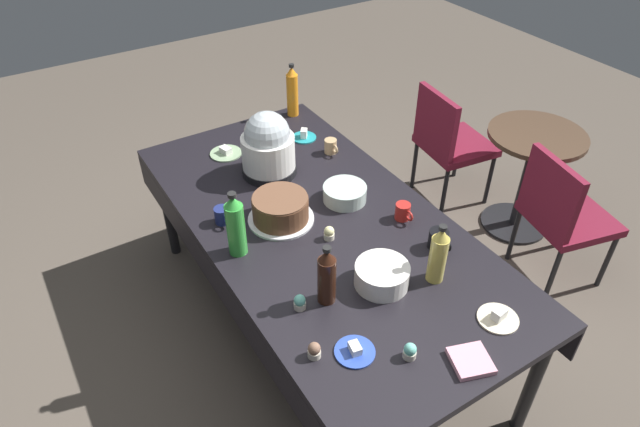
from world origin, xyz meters
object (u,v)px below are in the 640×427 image
object	(u,v)px
glass_salad_bowl	(345,193)
cupcake_vanilla	(314,350)
soda_bottle_cola	(327,276)
maroon_chair_right	(562,212)
ceramic_snack_bowl	(383,275)
coffee_mug_black	(439,240)
cupcake_cocoa	(410,351)
dessert_plate_teal	(304,136)
cupcake_mint	(329,233)
coffee_mug_tan	(331,146)
potluck_table	(320,231)
coffee_mug_red	(403,212)
soda_bottle_ginger_ale	(438,255)
soda_bottle_lime_soda	(236,225)
round_cafe_table	(530,164)
cupcake_lemon	(266,118)
frosted_layer_cake	(280,209)
dessert_plate_cobalt	(355,351)
dessert_plate_cream	(498,317)
soda_bottle_orange_juice	(292,92)
cupcake_rose	(300,302)
maroon_chair_left	(448,139)
dessert_plate_sage	(226,152)
cupcake_berry	(278,128)
slow_cooker	(268,146)
coffee_mug_navy	(222,216)

from	to	relation	value
glass_salad_bowl	cupcake_vanilla	distance (m)	0.98
soda_bottle_cola	maroon_chair_right	size ratio (longest dim) A/B	0.34
ceramic_snack_bowl	coffee_mug_black	world-z (taller)	ceramic_snack_bowl
glass_salad_bowl	cupcake_cocoa	bearing A→B (deg)	-19.98
dessert_plate_teal	cupcake_mint	size ratio (longest dim) A/B	2.14
coffee_mug_tan	maroon_chair_right	distance (m)	1.36
potluck_table	coffee_mug_red	world-z (taller)	coffee_mug_red
ceramic_snack_bowl	soda_bottle_ginger_ale	size ratio (longest dim) A/B	0.80
soda_bottle_lime_soda	round_cafe_table	bearing A→B (deg)	91.00
cupcake_lemon	frosted_layer_cake	bearing A→B (deg)	-23.20
dessert_plate_teal	dessert_plate_cobalt	world-z (taller)	dessert_plate_teal
dessert_plate_cream	soda_bottle_orange_juice	xyz separation A→B (m)	(-1.89, 0.15, 0.14)
soda_bottle_orange_juice	round_cafe_table	size ratio (longest dim) A/B	0.47
glass_salad_bowl	coffee_mug_red	world-z (taller)	coffee_mug_red
cupcake_rose	cupcake_lemon	size ratio (longest dim) A/B	1.00
glass_salad_bowl	soda_bottle_ginger_ale	world-z (taller)	soda_bottle_ginger_ale
dessert_plate_cobalt	maroon_chair_left	distance (m)	2.13
coffee_mug_red	maroon_chair_left	size ratio (longest dim) A/B	0.13
dessert_plate_sage	cupcake_mint	distance (m)	0.93
ceramic_snack_bowl	cupcake_berry	distance (m)	1.36
soda_bottle_orange_juice	coffee_mug_tan	bearing A→B (deg)	-4.79
cupcake_lemon	maroon_chair_left	bearing A→B (deg)	69.16
slow_cooker	cupcake_vanilla	distance (m)	1.24
ceramic_snack_bowl	coffee_mug_black	bearing A→B (deg)	98.09
slow_cooker	coffee_mug_tan	world-z (taller)	slow_cooker
soda_bottle_orange_juice	coffee_mug_red	world-z (taller)	soda_bottle_orange_juice
dessert_plate_cream	dessert_plate_sage	bearing A→B (deg)	-166.56
dessert_plate_cream	maroon_chair_left	xyz separation A→B (m)	(-1.45, 1.11, -0.27)
ceramic_snack_bowl	dessert_plate_teal	world-z (taller)	ceramic_snack_bowl
glass_salad_bowl	cupcake_cocoa	xyz separation A→B (m)	(0.93, -0.34, -0.01)
frosted_layer_cake	coffee_mug_black	xyz separation A→B (m)	(0.55, 0.51, -0.02)
frosted_layer_cake	dessert_plate_sage	bearing A→B (deg)	178.23
cupcake_lemon	soda_bottle_lime_soda	size ratio (longest dim) A/B	0.21
cupcake_mint	soda_bottle_orange_juice	xyz separation A→B (m)	(-1.13, 0.45, 0.12)
dessert_plate_cobalt	soda_bottle_ginger_ale	distance (m)	0.54
ceramic_snack_bowl	round_cafe_table	distance (m)	1.71
cupcake_cocoa	cupcake_rose	bearing A→B (deg)	-152.35
cupcake_berry	dessert_plate_teal	bearing A→B (deg)	34.36
cupcake_lemon	soda_bottle_ginger_ale	size ratio (longest dim) A/B	0.23
dessert_plate_teal	coffee_mug_black	xyz separation A→B (m)	(1.15, 0.02, 0.03)
cupcake_vanilla	frosted_layer_cake	bearing A→B (deg)	159.84
coffee_mug_navy	round_cafe_table	world-z (taller)	coffee_mug_navy
cupcake_berry	soda_bottle_cola	xyz separation A→B (m)	(1.30, -0.48, 0.10)
soda_bottle_lime_soda	slow_cooker	bearing A→B (deg)	139.54
dessert_plate_cream	cupcake_lemon	distance (m)	1.89
slow_cooker	dessert_plate_teal	distance (m)	0.43
dessert_plate_teal	cupcake_mint	xyz separation A→B (m)	(0.84, -0.36, 0.02)
glass_salad_bowl	soda_bottle_ginger_ale	xyz separation A→B (m)	(0.67, 0.01, 0.09)
cupcake_mint	maroon_chair_right	distance (m)	1.46
soda_bottle_cola	round_cafe_table	distance (m)	1.95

